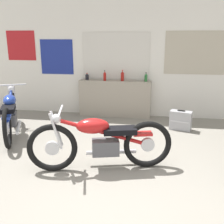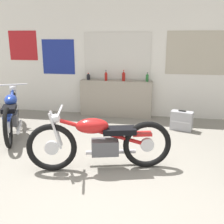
{
  "view_description": "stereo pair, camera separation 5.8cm",
  "coord_description": "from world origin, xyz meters",
  "px_view_note": "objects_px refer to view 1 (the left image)",
  "views": [
    {
      "loc": [
        0.55,
        -2.69,
        1.87
      ],
      "look_at": [
        -0.12,
        1.41,
        0.7
      ],
      "focal_mm": 42.0,
      "sensor_mm": 36.0,
      "label": 1
    },
    {
      "loc": [
        0.61,
        -2.68,
        1.87
      ],
      "look_at": [
        -0.12,
        1.41,
        0.7
      ],
      "focal_mm": 42.0,
      "sensor_mm": 36.0,
      "label": 2
    }
  ],
  "objects_px": {
    "bottle_center": "(122,76)",
    "hard_case_silver": "(181,120)",
    "bottle_left_center": "(105,76)",
    "motorcycle_blue": "(10,113)",
    "bottle_leftmost": "(87,77)",
    "bottle_right_center": "(146,77)",
    "motorcycle_red": "(101,141)"
  },
  "relations": [
    {
      "from": "bottle_left_center",
      "to": "hard_case_silver",
      "type": "xyz_separation_m",
      "value": [
        1.76,
        -0.72,
        -0.8
      ]
    },
    {
      "from": "bottle_center",
      "to": "motorcycle_blue",
      "type": "height_order",
      "value": "bottle_center"
    },
    {
      "from": "bottle_left_center",
      "to": "hard_case_silver",
      "type": "distance_m",
      "value": 2.07
    },
    {
      "from": "bottle_left_center",
      "to": "motorcycle_blue",
      "type": "relative_size",
      "value": 0.13
    },
    {
      "from": "hard_case_silver",
      "to": "motorcycle_blue",
      "type": "bearing_deg",
      "value": -165.49
    },
    {
      "from": "bottle_right_center",
      "to": "motorcycle_blue",
      "type": "distance_m",
      "value": 3.09
    },
    {
      "from": "bottle_right_center",
      "to": "motorcycle_red",
      "type": "height_order",
      "value": "bottle_right_center"
    },
    {
      "from": "motorcycle_red",
      "to": "bottle_leftmost",
      "type": "bearing_deg",
      "value": 108.21
    },
    {
      "from": "motorcycle_red",
      "to": "hard_case_silver",
      "type": "relative_size",
      "value": 4.26
    },
    {
      "from": "bottle_leftmost",
      "to": "bottle_left_center",
      "type": "height_order",
      "value": "bottle_left_center"
    },
    {
      "from": "hard_case_silver",
      "to": "bottle_center",
      "type": "bearing_deg",
      "value": 150.75
    },
    {
      "from": "motorcycle_red",
      "to": "motorcycle_blue",
      "type": "bearing_deg",
      "value": 151.58
    },
    {
      "from": "motorcycle_blue",
      "to": "bottle_leftmost",
      "type": "bearing_deg",
      "value": 55.6
    },
    {
      "from": "bottle_right_center",
      "to": "bottle_leftmost",
      "type": "bearing_deg",
      "value": 178.83
    },
    {
      "from": "bottle_center",
      "to": "hard_case_silver",
      "type": "xyz_separation_m",
      "value": [
        1.34,
        -0.75,
        -0.8
      ]
    },
    {
      "from": "bottle_center",
      "to": "hard_case_silver",
      "type": "relative_size",
      "value": 0.54
    },
    {
      "from": "bottle_left_center",
      "to": "bottle_center",
      "type": "relative_size",
      "value": 0.95
    },
    {
      "from": "bottle_leftmost",
      "to": "motorcycle_blue",
      "type": "bearing_deg",
      "value": -124.4
    },
    {
      "from": "bottle_leftmost",
      "to": "bottle_right_center",
      "type": "distance_m",
      "value": 1.43
    },
    {
      "from": "motorcycle_blue",
      "to": "motorcycle_red",
      "type": "height_order",
      "value": "motorcycle_blue"
    },
    {
      "from": "bottle_leftmost",
      "to": "bottle_left_center",
      "type": "bearing_deg",
      "value": -8.45
    },
    {
      "from": "motorcycle_red",
      "to": "bottle_right_center",
      "type": "bearing_deg",
      "value": 79.17
    },
    {
      "from": "bottle_leftmost",
      "to": "bottle_right_center",
      "type": "bearing_deg",
      "value": -1.17
    },
    {
      "from": "motorcycle_red",
      "to": "bottle_center",
      "type": "bearing_deg",
      "value": 90.7
    },
    {
      "from": "bottle_left_center",
      "to": "motorcycle_red",
      "type": "relative_size",
      "value": 0.12
    },
    {
      "from": "motorcycle_blue",
      "to": "bottle_center",
      "type": "bearing_deg",
      "value": 38.82
    },
    {
      "from": "bottle_left_center",
      "to": "hard_case_silver",
      "type": "bearing_deg",
      "value": -22.3
    },
    {
      "from": "bottle_center",
      "to": "bottle_leftmost",
      "type": "bearing_deg",
      "value": 177.41
    },
    {
      "from": "bottle_leftmost",
      "to": "hard_case_silver",
      "type": "height_order",
      "value": "bottle_leftmost"
    },
    {
      "from": "bottle_leftmost",
      "to": "motorcycle_blue",
      "type": "xyz_separation_m",
      "value": [
        -1.14,
        -1.66,
        -0.52
      ]
    },
    {
      "from": "bottle_left_center",
      "to": "bottle_center",
      "type": "height_order",
      "value": "bottle_center"
    },
    {
      "from": "bottle_left_center",
      "to": "hard_case_silver",
      "type": "relative_size",
      "value": 0.51
    }
  ]
}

